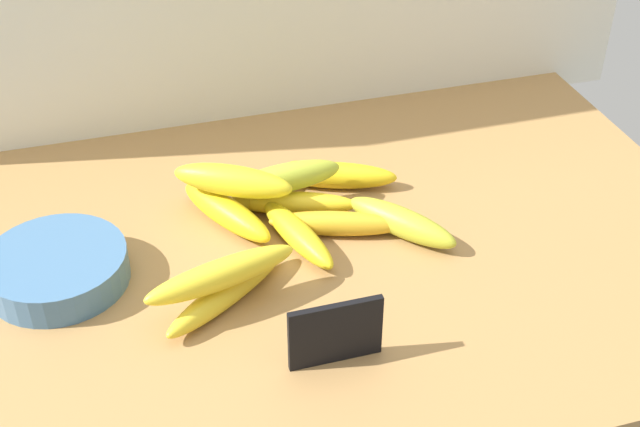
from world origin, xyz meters
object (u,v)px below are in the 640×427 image
banana_9 (221,274)px  banana_2 (336,223)px  banana_7 (261,189)px  banana_6 (226,212)px  chalkboard_sign (335,335)px  banana_1 (228,291)px  banana_4 (334,175)px  banana_8 (233,181)px  fruit_bowl (57,268)px  banana_3 (296,203)px  banana_10 (286,178)px  banana_5 (297,234)px  banana_0 (403,224)px

banana_9 → banana_2: bearing=30.4°
banana_7 → banana_6: bearing=-143.6°
chalkboard_sign → banana_7: size_ratio=0.60×
banana_1 → banana_9: (-0.83, -0.86, 3.60)cm
banana_4 → banana_8: banana_8 is taller
banana_4 → banana_8: (-15.77, -3.57, 4.32)cm
fruit_bowl → banana_1: bearing=-26.4°
banana_3 → banana_9: size_ratio=0.89×
chalkboard_sign → banana_4: bearing=73.0°
banana_2 → banana_10: (-5.02, 7.51, 3.71)cm
chalkboard_sign → banana_3: 29.23cm
banana_1 → banana_10: size_ratio=1.30×
banana_5 → banana_9: size_ratio=0.85×
banana_2 → banana_8: 15.39cm
banana_4 → fruit_bowl: bearing=-165.1°
banana_2 → banana_9: banana_9 is taller
banana_6 → banana_0: bearing=-22.9°
banana_6 → banana_7: (5.98, 4.41, -0.31)cm
chalkboard_sign → banana_2: size_ratio=0.59×
banana_10 → banana_5: bearing=-94.9°
banana_2 → banana_9: (-17.79, -10.42, 3.60)cm
banana_2 → banana_3: 7.44cm
banana_6 → banana_10: 9.62cm
fruit_bowl → banana_9: 22.37cm
banana_4 → banana_6: (-17.15, -4.67, 0.08)cm
banana_1 → banana_9: size_ratio=1.05×
banana_6 → banana_7: 7.43cm
chalkboard_sign → banana_2: bearing=72.5°
banana_6 → banana_10: banana_10 is taller
banana_1 → banana_3: same height
banana_1 → banana_9: bearing=-134.1°
banana_2 → banana_8: banana_8 is taller
fruit_bowl → banana_7: fruit_bowl is taller
banana_9 → banana_4: bearing=45.8°
banana_9 → banana_10: size_ratio=1.23×
fruit_bowl → banana_3: fruit_bowl is taller
banana_2 → banana_7: (-7.99, 10.89, 0.02)cm
fruit_bowl → banana_6: 23.88cm
fruit_bowl → banana_4: bearing=14.9°
banana_7 → banana_8: (-4.60, -3.32, 4.55)cm
banana_3 → banana_7: bearing=129.9°
banana_5 → banana_7: size_ratio=0.91×
banana_4 → banana_5: 15.02cm
banana_5 → banana_6: banana_6 is taller
banana_2 → banana_6: 15.40cm
banana_3 → banana_5: bearing=-103.1°
banana_0 → banana_7: (-16.54, 13.90, -0.30)cm
banana_4 → banana_3: bearing=-145.9°
banana_4 → banana_7: (-11.17, -0.26, -0.23)cm
banana_0 → banana_3: banana_0 is taller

